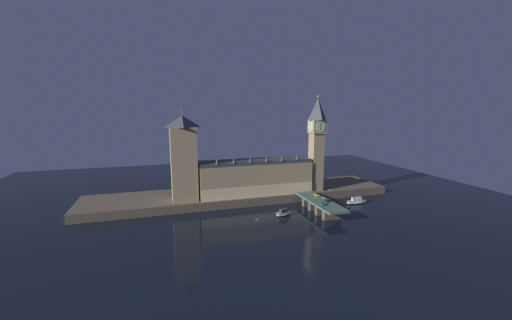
{
  "coord_description": "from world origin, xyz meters",
  "views": [
    {
      "loc": [
        -56.02,
        -177.69,
        67.04
      ],
      "look_at": [
        5.45,
        20.0,
        31.7
      ],
      "focal_mm": 22.0,
      "sensor_mm": 36.0,
      "label": 1
    }
  ],
  "objects_px": {
    "victoria_tower": "(184,158)",
    "boat_upstream": "(283,213)",
    "clock_tower": "(317,141)",
    "street_lamp_near": "(324,202)",
    "car_southbound_trail": "(317,195)",
    "pedestrian_mid_walk": "(331,200)",
    "street_lamp_mid": "(330,193)",
    "boat_downstream": "(356,201)",
    "car_northbound_trail": "(323,204)",
    "pedestrian_far_rail": "(304,195)",
    "car_southbound_lead": "(327,201)",
    "pedestrian_near_rail": "(321,205)"
  },
  "relations": [
    {
      "from": "clock_tower",
      "to": "victoria_tower",
      "type": "bearing_deg",
      "value": 177.66
    },
    {
      "from": "street_lamp_near",
      "to": "boat_downstream",
      "type": "bearing_deg",
      "value": 30.14
    },
    {
      "from": "clock_tower",
      "to": "pedestrian_near_rail",
      "type": "height_order",
      "value": "clock_tower"
    },
    {
      "from": "pedestrian_far_rail",
      "to": "car_northbound_trail",
      "type": "bearing_deg",
      "value": -81.89
    },
    {
      "from": "car_southbound_lead",
      "to": "pedestrian_far_rail",
      "type": "relative_size",
      "value": 2.47
    },
    {
      "from": "car_southbound_trail",
      "to": "pedestrian_mid_walk",
      "type": "distance_m",
      "value": 13.61
    },
    {
      "from": "pedestrian_mid_walk",
      "to": "boat_downstream",
      "type": "bearing_deg",
      "value": 20.92
    },
    {
      "from": "car_southbound_trail",
      "to": "clock_tower",
      "type": "bearing_deg",
      "value": 64.79
    },
    {
      "from": "street_lamp_mid",
      "to": "boat_downstream",
      "type": "bearing_deg",
      "value": 16.56
    },
    {
      "from": "boat_upstream",
      "to": "pedestrian_far_rail",
      "type": "bearing_deg",
      "value": 32.07
    },
    {
      "from": "street_lamp_near",
      "to": "boat_upstream",
      "type": "relative_size",
      "value": 0.64
    },
    {
      "from": "boat_upstream",
      "to": "boat_downstream",
      "type": "height_order",
      "value": "boat_downstream"
    },
    {
      "from": "car_southbound_lead",
      "to": "street_lamp_near",
      "type": "height_order",
      "value": "street_lamp_near"
    },
    {
      "from": "pedestrian_near_rail",
      "to": "boat_downstream",
      "type": "xyz_separation_m",
      "value": [
        38.37,
        18.82,
        -6.63
      ]
    },
    {
      "from": "car_southbound_trail",
      "to": "pedestrian_near_rail",
      "type": "distance_m",
      "value": 23.64
    },
    {
      "from": "street_lamp_near",
      "to": "street_lamp_mid",
      "type": "xyz_separation_m",
      "value": [
        12.56,
        14.72,
        0.1
      ]
    },
    {
      "from": "clock_tower",
      "to": "car_northbound_trail",
      "type": "distance_m",
      "value": 54.16
    },
    {
      "from": "boat_upstream",
      "to": "boat_downstream",
      "type": "relative_size",
      "value": 0.71
    },
    {
      "from": "car_northbound_trail",
      "to": "pedestrian_far_rail",
      "type": "xyz_separation_m",
      "value": [
        -2.94,
        20.63,
        0.19
      ]
    },
    {
      "from": "clock_tower",
      "to": "street_lamp_near",
      "type": "height_order",
      "value": "clock_tower"
    },
    {
      "from": "pedestrian_near_rail",
      "to": "street_lamp_mid",
      "type": "distance_m",
      "value": 16.8
    },
    {
      "from": "car_northbound_trail",
      "to": "boat_downstream",
      "type": "relative_size",
      "value": 0.25
    },
    {
      "from": "clock_tower",
      "to": "victoria_tower",
      "type": "relative_size",
      "value": 1.12
    },
    {
      "from": "victoria_tower",
      "to": "car_southbound_trail",
      "type": "height_order",
      "value": "victoria_tower"
    },
    {
      "from": "car_southbound_lead",
      "to": "pedestrian_far_rail",
      "type": "height_order",
      "value": "pedestrian_far_rail"
    },
    {
      "from": "victoria_tower",
      "to": "boat_upstream",
      "type": "bearing_deg",
      "value": -31.42
    },
    {
      "from": "car_northbound_trail",
      "to": "street_lamp_mid",
      "type": "bearing_deg",
      "value": 41.97
    },
    {
      "from": "car_northbound_trail",
      "to": "pedestrian_far_rail",
      "type": "bearing_deg",
      "value": 98.11
    },
    {
      "from": "victoria_tower",
      "to": "street_lamp_near",
      "type": "relative_size",
      "value": 8.73
    },
    {
      "from": "victoria_tower",
      "to": "clock_tower",
      "type": "bearing_deg",
      "value": -2.34
    },
    {
      "from": "boat_downstream",
      "to": "pedestrian_far_rail",
      "type": "bearing_deg",
      "value": 173.25
    },
    {
      "from": "pedestrian_mid_walk",
      "to": "street_lamp_mid",
      "type": "distance_m",
      "value": 4.32
    },
    {
      "from": "pedestrian_near_rail",
      "to": "boat_upstream",
      "type": "height_order",
      "value": "pedestrian_near_rail"
    },
    {
      "from": "victoria_tower",
      "to": "pedestrian_far_rail",
      "type": "height_order",
      "value": "victoria_tower"
    },
    {
      "from": "car_southbound_lead",
      "to": "pedestrian_mid_walk",
      "type": "distance_m",
      "value": 3.02
    },
    {
      "from": "clock_tower",
      "to": "car_southbound_trail",
      "type": "distance_m",
      "value": 40.65
    },
    {
      "from": "victoria_tower",
      "to": "car_southbound_trail",
      "type": "relative_size",
      "value": 14.31
    },
    {
      "from": "clock_tower",
      "to": "car_northbound_trail",
      "type": "height_order",
      "value": "clock_tower"
    },
    {
      "from": "car_southbound_trail",
      "to": "boat_downstream",
      "type": "distance_m",
      "value": 30.41
    },
    {
      "from": "pedestrian_near_rail",
      "to": "street_lamp_mid",
      "type": "bearing_deg",
      "value": 42.2
    },
    {
      "from": "clock_tower",
      "to": "pedestrian_far_rail",
      "type": "xyz_separation_m",
      "value": [
        -18.2,
        -18.48,
        -34.03
      ]
    },
    {
      "from": "boat_upstream",
      "to": "pedestrian_mid_walk",
      "type": "bearing_deg",
      "value": -4.3
    },
    {
      "from": "pedestrian_near_rail",
      "to": "pedestrian_mid_walk",
      "type": "xyz_separation_m",
      "value": [
        11.76,
        8.65,
        -0.01
      ]
    },
    {
      "from": "street_lamp_near",
      "to": "boat_downstream",
      "type": "xyz_separation_m",
      "value": [
        38.77,
        22.51,
        -10.11
      ]
    },
    {
      "from": "pedestrian_far_rail",
      "to": "car_southbound_lead",
      "type": "bearing_deg",
      "value": -60.06
    },
    {
      "from": "victoria_tower",
      "to": "pedestrian_far_rail",
      "type": "xyz_separation_m",
      "value": [
        76.52,
        -22.35,
        -25.41
      ]
    },
    {
      "from": "car_southbound_lead",
      "to": "street_lamp_mid",
      "type": "xyz_separation_m",
      "value": [
        3.34,
        2.98,
        3.9
      ]
    },
    {
      "from": "pedestrian_near_rail",
      "to": "street_lamp_near",
      "type": "xyz_separation_m",
      "value": [
        -0.4,
        -3.69,
        3.48
      ]
    },
    {
      "from": "victoria_tower",
      "to": "car_northbound_trail",
      "type": "relative_size",
      "value": 15.79
    },
    {
      "from": "street_lamp_near",
      "to": "pedestrian_near_rail",
      "type": "bearing_deg",
      "value": 83.82
    }
  ]
}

